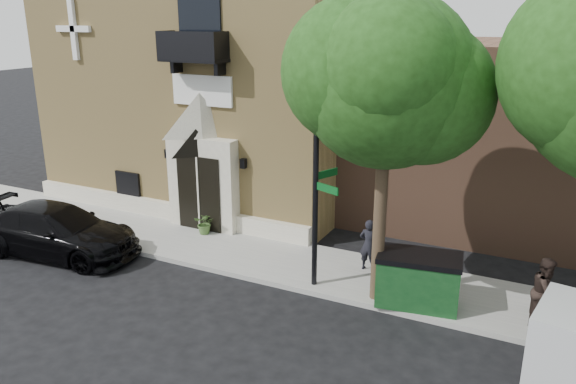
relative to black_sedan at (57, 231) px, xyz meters
The scene contains 11 objects.
ground 4.23m from the black_sedan, 13.99° to the left, with size 120.00×120.00×0.00m, color black.
sidewalk 5.66m from the black_sedan, 26.47° to the left, with size 42.00×3.00×0.15m, color gray.
church 9.80m from the black_sedan, 83.37° to the left, with size 12.20×11.01×9.30m.
street_tree_left 11.34m from the black_sedan, ahead, with size 4.97×4.38×7.77m.
black_sedan is the anchor object (origin of this frame).
street_sign 8.68m from the black_sedan, ahead, with size 0.83×1.08×5.56m.
fire_hydrant 11.29m from the black_sedan, ahead, with size 0.51×0.41×0.89m.
dumpster 11.20m from the black_sedan, ahead, with size 2.24×1.49×1.37m.
planter 4.69m from the black_sedan, 43.14° to the left, with size 0.68×0.59×0.75m, color #46692F.
pedestrian_near 9.76m from the black_sedan, 17.76° to the left, with size 0.57×0.37×1.55m, color black.
pedestrian_far 14.16m from the black_sedan, ahead, with size 0.84×0.65×1.72m, color black.
Camera 1 is at (9.86, -12.51, 7.30)m, focal length 35.00 mm.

